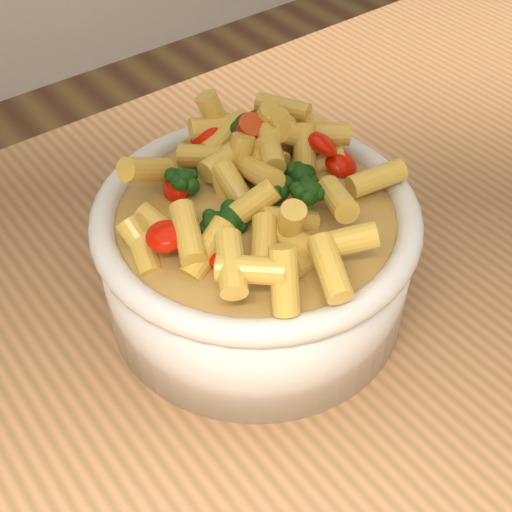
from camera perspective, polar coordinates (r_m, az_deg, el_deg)
table at (r=0.68m, az=8.56°, el=-10.00°), size 1.20×0.80×0.90m
serving_bowl at (r=0.56m, az=0.00°, el=0.10°), size 0.25×0.25×0.11m
pasta_salad at (r=0.51m, az=0.00°, el=5.38°), size 0.19×0.19×0.04m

